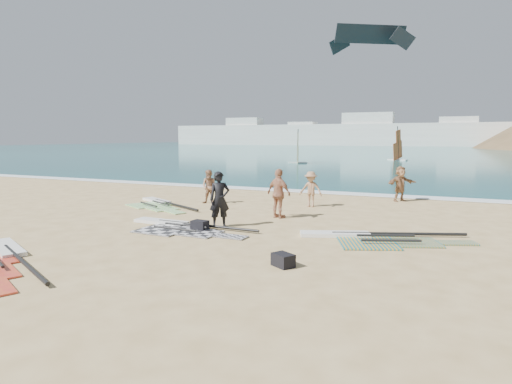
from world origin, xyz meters
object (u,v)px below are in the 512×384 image
at_px(beachgoer_left, 210,187).
at_px(beachgoer_back, 279,194).
at_px(person_wetsuit, 220,199).
at_px(rig_orange, 371,238).
at_px(rig_grey, 177,227).
at_px(gear_bag_far, 283,260).
at_px(gear_bag_near, 200,225).
at_px(beachgoer_mid, 311,189).
at_px(beachgoer_right, 400,184).
at_px(rig_green, 158,204).

relative_size(beachgoer_left, beachgoer_back, 0.84).
bearing_deg(person_wetsuit, rig_orange, -35.98).
bearing_deg(rig_grey, gear_bag_far, -26.56).
bearing_deg(rig_orange, person_wetsuit, 161.10).
distance_m(gear_bag_near, person_wetsuit, 1.19).
distance_m(gear_bag_far, beachgoer_mid, 9.47).
height_order(rig_orange, beachgoer_left, beachgoer_left).
bearing_deg(beachgoer_right, rig_orange, -134.72).
relative_size(beachgoer_back, beachgoer_right, 1.11).
height_order(rig_orange, beachgoer_mid, beachgoer_mid).
height_order(person_wetsuit, beachgoer_back, person_wetsuit).
xyz_separation_m(rig_orange, beachgoer_right, (0.06, 8.93, 0.85)).
relative_size(rig_green, beachgoer_right, 2.54).
relative_size(rig_orange, gear_bag_far, 9.93).
bearing_deg(person_wetsuit, rig_green, 109.53).
bearing_deg(beachgoer_back, beachgoer_mid, -75.01).
distance_m(gear_bag_far, beachgoer_right, 12.82).
distance_m(rig_orange, person_wetsuit, 5.39).
relative_size(rig_grey, gear_bag_far, 9.40).
height_order(rig_orange, gear_bag_far, gear_bag_far).
relative_size(gear_bag_far, beachgoer_back, 0.28).
height_order(gear_bag_near, gear_bag_far, gear_bag_near).
xyz_separation_m(gear_bag_near, beachgoer_right, (5.73, 9.91, 0.72)).
height_order(gear_bag_far, beachgoer_back, beachgoer_back).
xyz_separation_m(beachgoer_back, beachgoer_right, (4.03, 6.65, -0.10)).
relative_size(gear_bag_far, beachgoer_mid, 0.33).
height_order(rig_green, beachgoer_back, beachgoer_back).
relative_size(rig_grey, beachgoer_mid, 3.11).
bearing_deg(gear_bag_near, beachgoer_back, 62.34).
relative_size(person_wetsuit, beachgoer_back, 1.01).
bearing_deg(beachgoer_right, beachgoer_left, 163.88).
bearing_deg(rig_grey, beachgoer_mid, 67.03).
height_order(gear_bag_far, beachgoer_left, beachgoer_left).
height_order(gear_bag_near, beachgoer_mid, beachgoer_mid).
distance_m(gear_bag_near, beachgoer_left, 6.06).
xyz_separation_m(person_wetsuit, beachgoer_left, (-3.06, 4.62, -0.18)).
bearing_deg(rig_orange, beachgoer_back, 128.97).
relative_size(rig_orange, beachgoer_right, 3.03).
bearing_deg(beachgoer_right, rig_green, 165.19).
xyz_separation_m(beachgoer_left, beachgoer_mid, (4.78, 1.06, -0.00)).
distance_m(rig_grey, rig_orange, 6.69).
xyz_separation_m(rig_grey, beachgoer_back, (2.65, 3.29, 0.94)).
height_order(gear_bag_near, beachgoer_back, beachgoer_back).
bearing_deg(rig_green, gear_bag_far, -10.42).
distance_m(gear_bag_near, beachgoer_right, 11.47).
distance_m(rig_grey, beachgoer_mid, 7.21).
distance_m(beachgoer_left, beachgoer_mid, 4.89).
bearing_deg(gear_bag_near, rig_green, 139.84).
bearing_deg(gear_bag_far, person_wetsuit, 136.36).
height_order(beachgoer_left, beachgoer_back, beachgoer_back).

